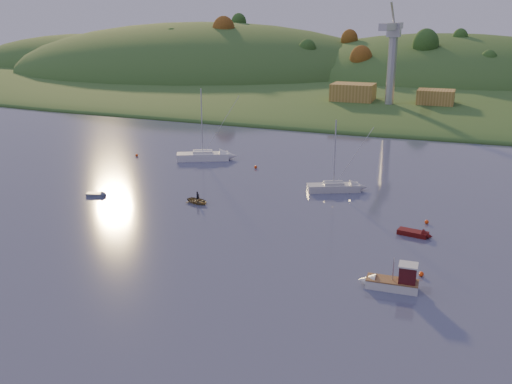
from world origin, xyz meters
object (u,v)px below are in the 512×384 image
(fishing_boat, at_px, (388,281))
(sailboat_near, at_px, (203,156))
(red_tender, at_px, (420,234))
(grey_dinghy, at_px, (100,195))
(sailboat_far, at_px, (333,187))
(canoe, at_px, (198,201))

(fishing_boat, bearing_deg, sailboat_near, -47.62)
(sailboat_near, bearing_deg, fishing_boat, -71.75)
(fishing_boat, bearing_deg, red_tender, -97.82)
(fishing_boat, xyz_separation_m, grey_dinghy, (-42.07, 14.15, -0.55))
(fishing_boat, distance_m, red_tender, 14.53)
(sailboat_far, distance_m, red_tender, 19.32)
(fishing_boat, height_order, sailboat_far, sailboat_far)
(fishing_boat, distance_m, sailboat_far, 30.77)
(sailboat_far, relative_size, canoe, 3.11)
(sailboat_far, xyz_separation_m, grey_dinghy, (-30.01, -14.15, -0.46))
(grey_dinghy, bearing_deg, sailboat_far, 10.18)
(sailboat_near, relative_size, red_tender, 2.99)
(sailboat_near, bearing_deg, red_tender, -57.73)
(canoe, relative_size, red_tender, 0.80)
(sailboat_near, height_order, sailboat_far, sailboat_near)
(sailboat_far, height_order, canoe, sailboat_far)
(fishing_boat, relative_size, canoe, 1.68)
(sailboat_near, bearing_deg, grey_dinghy, -126.05)
(fishing_boat, height_order, sailboat_near, sailboat_near)
(fishing_boat, distance_m, sailboat_near, 53.99)
(sailboat_near, distance_m, sailboat_far, 27.80)
(sailboat_far, bearing_deg, canoe, -168.20)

